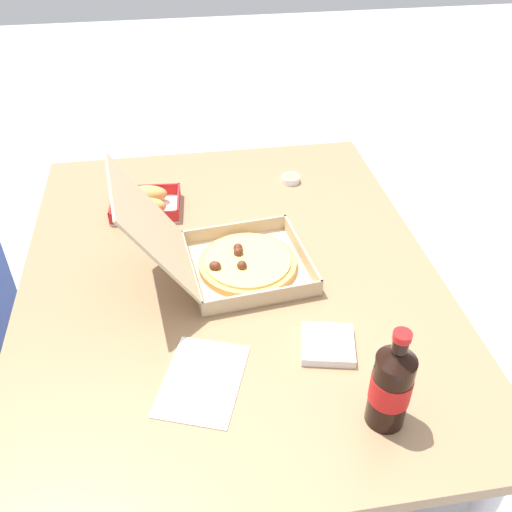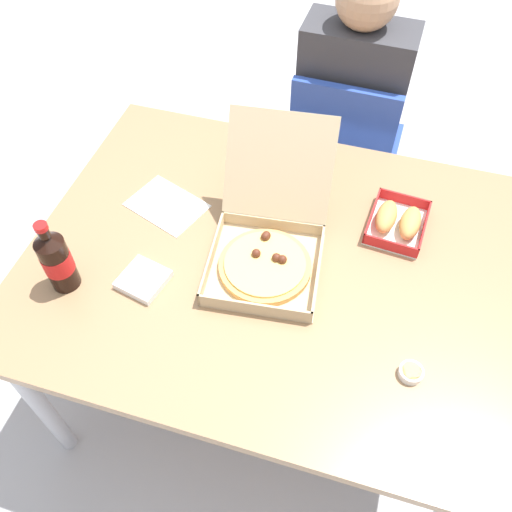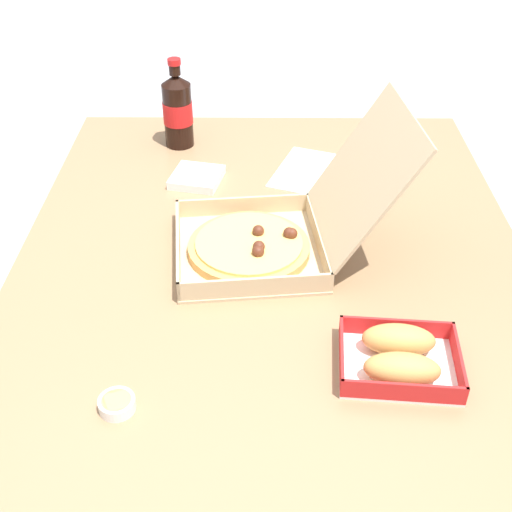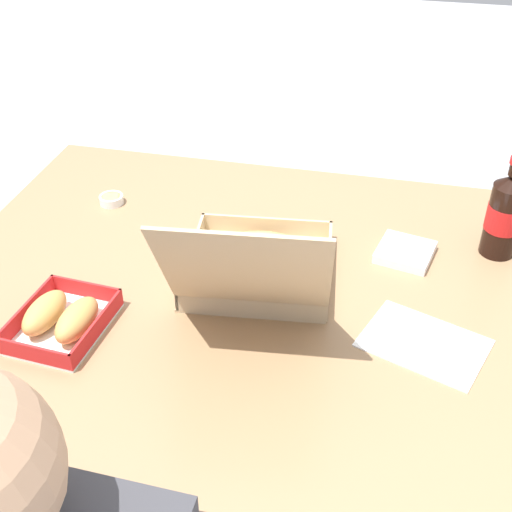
{
  "view_description": "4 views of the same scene",
  "coord_description": "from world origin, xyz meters",
  "px_view_note": "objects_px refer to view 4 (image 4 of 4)",
  "views": [
    {
      "loc": [
        -1.07,
        0.11,
        1.58
      ],
      "look_at": [
        -0.04,
        -0.06,
        0.77
      ],
      "focal_mm": 39.3,
      "sensor_mm": 36.0,
      "label": 1
    },
    {
      "loc": [
        0.22,
        -0.86,
        1.83
      ],
      "look_at": [
        -0.02,
        -0.06,
        0.77
      ],
      "focal_mm": 37.75,
      "sensor_mm": 36.0,
      "label": 2
    },
    {
      "loc": [
        1.08,
        -0.02,
        1.49
      ],
      "look_at": [
        0.05,
        -0.03,
        0.73
      ],
      "focal_mm": 47.14,
      "sensor_mm": 36.0,
      "label": 3
    },
    {
      "loc": [
        -0.24,
        1.03,
        1.52
      ],
      "look_at": [
        -0.0,
        -0.02,
        0.76
      ],
      "focal_mm": 47.28,
      "sensor_mm": 36.0,
      "label": 4
    }
  ],
  "objects_px": {
    "pizza_box_open": "(257,268)",
    "bread_side_box": "(61,318)",
    "napkin_pile": "(405,252)",
    "dipping_sauce_cup": "(111,199)",
    "paper_menu": "(424,343)",
    "cola_bottle": "(505,214)"
  },
  "relations": [
    {
      "from": "napkin_pile",
      "to": "bread_side_box",
      "type": "bearing_deg",
      "value": 31.93
    },
    {
      "from": "cola_bottle",
      "to": "paper_menu",
      "type": "height_order",
      "value": "cola_bottle"
    },
    {
      "from": "cola_bottle",
      "to": "bread_side_box",
      "type": "bearing_deg",
      "value": 28.71
    },
    {
      "from": "cola_bottle",
      "to": "napkin_pile",
      "type": "distance_m",
      "value": 0.21
    },
    {
      "from": "napkin_pile",
      "to": "paper_menu",
      "type": "bearing_deg",
      "value": 99.8
    },
    {
      "from": "bread_side_box",
      "to": "napkin_pile",
      "type": "height_order",
      "value": "bread_side_box"
    },
    {
      "from": "bread_side_box",
      "to": "dipping_sauce_cup",
      "type": "bearing_deg",
      "value": -78.54
    },
    {
      "from": "dipping_sauce_cup",
      "to": "paper_menu",
      "type": "bearing_deg",
      "value": 155.6
    },
    {
      "from": "paper_menu",
      "to": "napkin_pile",
      "type": "relative_size",
      "value": 1.91
    },
    {
      "from": "pizza_box_open",
      "to": "bread_side_box",
      "type": "distance_m",
      "value": 0.38
    },
    {
      "from": "napkin_pile",
      "to": "dipping_sauce_cup",
      "type": "distance_m",
      "value": 0.69
    },
    {
      "from": "cola_bottle",
      "to": "napkin_pile",
      "type": "bearing_deg",
      "value": 17.16
    },
    {
      "from": "pizza_box_open",
      "to": "paper_menu",
      "type": "height_order",
      "value": "pizza_box_open"
    },
    {
      "from": "bread_side_box",
      "to": "napkin_pile",
      "type": "distance_m",
      "value": 0.7
    },
    {
      "from": "dipping_sauce_cup",
      "to": "pizza_box_open",
      "type": "bearing_deg",
      "value": 150.1
    },
    {
      "from": "napkin_pile",
      "to": "dipping_sauce_cup",
      "type": "relative_size",
      "value": 1.96
    },
    {
      "from": "bread_side_box",
      "to": "cola_bottle",
      "type": "distance_m",
      "value": 0.9
    },
    {
      "from": "napkin_pile",
      "to": "dipping_sauce_cup",
      "type": "xyz_separation_m",
      "value": [
        0.69,
        -0.07,
        0.0
      ]
    },
    {
      "from": "bread_side_box",
      "to": "cola_bottle",
      "type": "height_order",
      "value": "cola_bottle"
    },
    {
      "from": "pizza_box_open",
      "to": "bread_side_box",
      "type": "bearing_deg",
      "value": 32.95
    },
    {
      "from": "cola_bottle",
      "to": "pizza_box_open",
      "type": "bearing_deg",
      "value": 25.65
    },
    {
      "from": "cola_bottle",
      "to": "dipping_sauce_cup",
      "type": "height_order",
      "value": "cola_bottle"
    }
  ]
}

